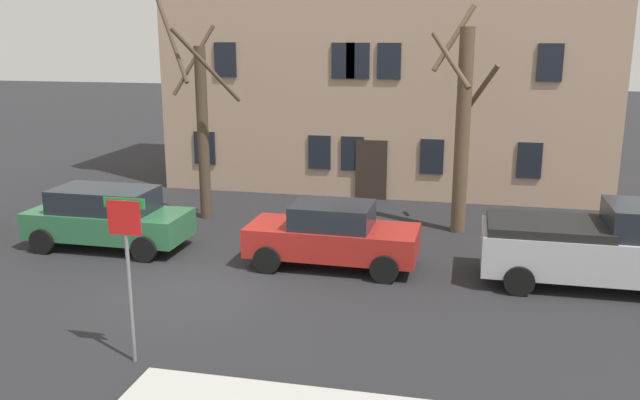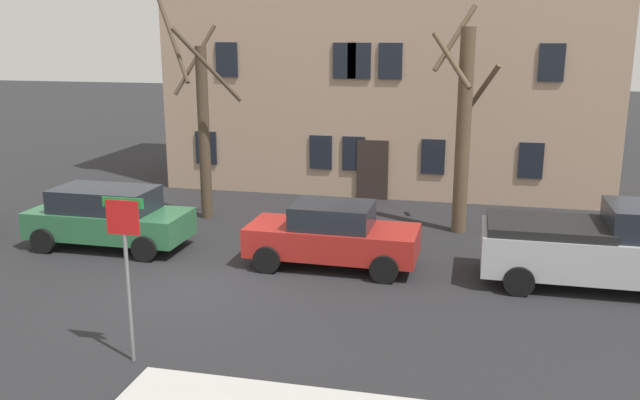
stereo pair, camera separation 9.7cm
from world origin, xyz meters
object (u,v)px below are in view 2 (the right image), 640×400
object	(u,v)px
pickup_truck_silver	(602,247)
bicycle_leaning	(74,203)
building_main	(391,33)
car_red_sedan	(332,235)
car_green_wagon	(108,216)
tree_bare_near	(202,121)
tree_bare_mid	(463,125)
street_sign_pole	(125,249)

from	to	relation	value
pickup_truck_silver	bicycle_leaning	world-z (taller)	pickup_truck_silver
building_main	car_red_sedan	size ratio (longest dim) A/B	3.86
car_green_wagon	tree_bare_near	bearing A→B (deg)	67.75
tree_bare_mid	street_sign_pole	world-z (taller)	tree_bare_mid
tree_bare_near	bicycle_leaning	world-z (taller)	tree_bare_near
building_main	tree_bare_near	distance (m)	8.75
street_sign_pole	building_main	bearing A→B (deg)	81.15
pickup_truck_silver	bicycle_leaning	size ratio (longest dim) A/B	2.99
tree_bare_near	street_sign_pole	bearing A→B (deg)	-75.34
street_sign_pole	bicycle_leaning	bearing A→B (deg)	127.64
tree_bare_near	pickup_truck_silver	world-z (taller)	tree_bare_near
street_sign_pole	car_green_wagon	bearing A→B (deg)	123.00
pickup_truck_silver	bicycle_leaning	xyz separation A→B (m)	(-15.52, 3.03, -0.59)
building_main	car_green_wagon	xyz separation A→B (m)	(-6.33, -10.13, -4.85)
building_main	pickup_truck_silver	size ratio (longest dim) A/B	3.14
building_main	car_red_sedan	xyz separation A→B (m)	(-0.06, -10.29, -4.90)
tree_bare_mid	car_red_sedan	xyz separation A→B (m)	(-2.99, -3.84, -2.35)
tree_bare_near	car_red_sedan	world-z (taller)	tree_bare_near
car_green_wagon	pickup_truck_silver	xyz separation A→B (m)	(12.57, -0.14, 0.09)
tree_bare_mid	pickup_truck_silver	xyz separation A→B (m)	(3.30, -3.81, -2.21)
tree_bare_near	tree_bare_mid	size ratio (longest dim) A/B	1.07
car_red_sedan	bicycle_leaning	world-z (taller)	car_red_sedan
pickup_truck_silver	street_sign_pole	distance (m)	10.53
bicycle_leaning	street_sign_pole	bearing A→B (deg)	-52.36
building_main	tree_bare_mid	world-z (taller)	building_main
pickup_truck_silver	street_sign_pole	world-z (taller)	street_sign_pole
bicycle_leaning	pickup_truck_silver	bearing A→B (deg)	-11.06
tree_bare_mid	pickup_truck_silver	size ratio (longest dim) A/B	1.24
street_sign_pole	bicycle_leaning	xyz separation A→B (m)	(-6.78, 8.79, -1.73)
bicycle_leaning	car_red_sedan	bearing A→B (deg)	-18.32
car_green_wagon	street_sign_pole	distance (m)	7.14
car_green_wagon	car_red_sedan	xyz separation A→B (m)	(6.27, -0.16, -0.05)
pickup_truck_silver	street_sign_pole	bearing A→B (deg)	-146.60
car_green_wagon	tree_bare_mid	bearing A→B (deg)	21.65
car_green_wagon	bicycle_leaning	xyz separation A→B (m)	(-2.95, 2.90, -0.50)
pickup_truck_silver	bicycle_leaning	distance (m)	15.82
building_main	bicycle_leaning	size ratio (longest dim) A/B	9.40
car_red_sedan	street_sign_pole	distance (m)	6.37
building_main	tree_bare_near	bearing A→B (deg)	-126.26
tree_bare_mid	pickup_truck_silver	distance (m)	5.51
building_main	pickup_truck_silver	distance (m)	12.93
tree_bare_mid	car_red_sedan	world-z (taller)	tree_bare_mid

